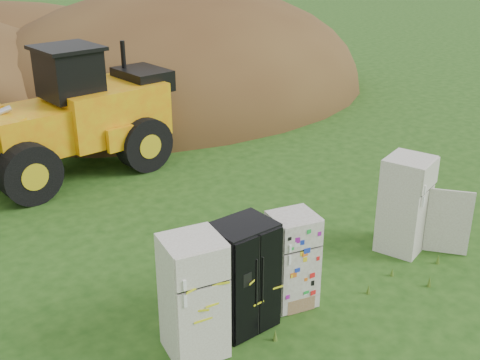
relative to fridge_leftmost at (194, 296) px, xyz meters
The scene contains 7 objects.
ground 2.71m from the fridge_leftmost, ahead, with size 120.00×120.00×0.00m, color #1D4412.
fridge_leftmost is the anchor object (origin of this frame).
fridge_black_side 0.94m from the fridge_leftmost, ahead, with size 0.93×0.73×1.77m, color black, non-canonical shape.
fridge_sticker 1.96m from the fridge_leftmost, ahead, with size 0.72×0.66×1.61m, color silver, non-canonical shape.
fridge_open_door 4.89m from the fridge_leftmost, ahead, with size 0.85×0.79×1.88m, color silver, non-canonical shape.
wheel_loader 7.77m from the fridge_leftmost, 82.59° to the left, with size 6.60×2.68×3.19m, color gold, non-canonical shape.
dirt_mound_right 14.70m from the fridge_leftmost, 57.03° to the left, with size 15.44×11.33×7.87m, color #472C16.
Camera 1 is at (-6.61, -6.05, 5.79)m, focal length 45.00 mm.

